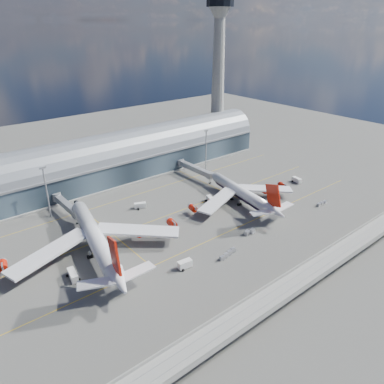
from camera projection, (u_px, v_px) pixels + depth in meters
ground at (203, 228)px, 171.81m from camera, size 500.00×500.00×0.00m
taxi_lines at (174, 210)px, 187.33m from camera, size 200.00×80.12×0.01m
terminal at (117, 160)px, 221.81m from camera, size 200.00×30.00×28.00m
control_tower at (218, 76)px, 257.48m from camera, size 19.00×19.00×103.00m
guideway at (306, 276)px, 130.99m from camera, size 220.00×8.50×7.20m
floodlight_mast_left at (47, 191)px, 175.89m from camera, size 3.00×0.70×25.70m
floodlight_mast_right at (206, 149)px, 233.54m from camera, size 3.00×0.70×25.70m
airliner_left at (96, 239)px, 150.08m from camera, size 72.02×75.85×23.26m
airliner_right at (242, 193)px, 193.39m from camera, size 59.98×62.76×19.98m
jet_bridge_left at (65, 204)px, 182.16m from camera, size 4.40×28.00×7.25m
jet_bridge_right at (193, 168)px, 226.66m from camera, size 4.40×32.00×7.25m
service_truck_0 at (73, 275)px, 137.28m from camera, size 3.55×7.62×3.04m
service_truck_1 at (185, 264)px, 143.29m from camera, size 5.82×3.27×3.23m
service_truck_2 at (227, 198)px, 197.26m from camera, size 8.34×5.31×2.93m
service_truck_3 at (297, 180)px, 219.15m from camera, size 3.15×6.24×2.88m
service_truck_4 at (210, 199)px, 195.64m from camera, size 3.87×5.67×3.01m
service_truck_5 at (140, 205)px, 189.30m from camera, size 6.20×4.37×2.80m
cargo_train_0 at (250, 232)px, 166.36m from camera, size 5.88×2.87×1.92m
cargo_train_1 at (228, 254)px, 150.97m from camera, size 9.92×3.29×1.63m
cargo_train_2 at (322, 203)px, 192.58m from camera, size 7.21×1.75×1.60m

